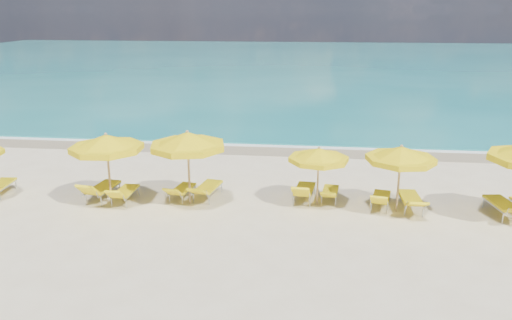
# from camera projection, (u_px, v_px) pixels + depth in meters

# --- Properties ---
(ground_plane) EXTENTS (120.00, 120.00, 0.00)m
(ground_plane) POSITION_uv_depth(u_px,v_px,m) (251.00, 206.00, 17.00)
(ground_plane) COLOR beige
(ocean) EXTENTS (120.00, 80.00, 0.30)m
(ocean) POSITION_uv_depth(u_px,v_px,m) (299.00, 63.00, 62.63)
(ocean) COLOR #157778
(ocean) RESTS_ON ground
(wet_sand_band) EXTENTS (120.00, 2.60, 0.01)m
(wet_sand_band) POSITION_uv_depth(u_px,v_px,m) (270.00, 149.00, 24.04)
(wet_sand_band) COLOR tan
(wet_sand_band) RESTS_ON ground
(foam_line) EXTENTS (120.00, 1.20, 0.03)m
(foam_line) POSITION_uv_depth(u_px,v_px,m) (272.00, 144.00, 24.80)
(foam_line) COLOR white
(foam_line) RESTS_ON ground
(whitecap_near) EXTENTS (14.00, 0.36, 0.05)m
(whitecap_near) POSITION_uv_depth(u_px,v_px,m) (195.00, 108.00, 33.83)
(whitecap_near) COLOR white
(whitecap_near) RESTS_ON ground
(whitecap_far) EXTENTS (18.00, 0.30, 0.05)m
(whitecap_far) POSITION_uv_depth(u_px,v_px,m) (391.00, 95.00, 38.92)
(whitecap_far) COLOR white
(whitecap_far) RESTS_ON ground
(umbrella_2) EXTENTS (3.14, 3.14, 2.51)m
(umbrella_2) POSITION_uv_depth(u_px,v_px,m) (106.00, 143.00, 16.66)
(umbrella_2) COLOR tan
(umbrella_2) RESTS_ON ground
(umbrella_3) EXTENTS (2.95, 2.95, 2.61)m
(umbrella_3) POSITION_uv_depth(u_px,v_px,m) (188.00, 141.00, 16.60)
(umbrella_3) COLOR tan
(umbrella_3) RESTS_ON ground
(umbrella_4) EXTENTS (2.34, 2.34, 2.07)m
(umbrella_4) POSITION_uv_depth(u_px,v_px,m) (319.00, 155.00, 16.64)
(umbrella_4) COLOR tan
(umbrella_4) RESTS_ON ground
(umbrella_5) EXTENTS (2.68, 2.68, 2.30)m
(umbrella_5) POSITION_uv_depth(u_px,v_px,m) (401.00, 155.00, 16.02)
(umbrella_5) COLOR tan
(umbrella_5) RESTS_ON ground
(lounger_1_right) EXTENTS (0.79, 1.81, 0.87)m
(lounger_1_right) POSITION_uv_depth(u_px,v_px,m) (0.00, 189.00, 17.98)
(lounger_1_right) COLOR #A5A8AD
(lounger_1_right) RESTS_ON ground
(lounger_2_left) EXTENTS (0.88, 2.00, 0.91)m
(lounger_2_left) POSITION_uv_depth(u_px,v_px,m) (102.00, 192.00, 17.60)
(lounger_2_left) COLOR #A5A8AD
(lounger_2_left) RESTS_ON ground
(lounger_2_right) EXTENTS (0.63, 1.75, 0.79)m
(lounger_2_right) POSITION_uv_depth(u_px,v_px,m) (125.00, 196.00, 17.36)
(lounger_2_right) COLOR #A5A8AD
(lounger_2_right) RESTS_ON ground
(lounger_3_left) EXTENTS (0.82, 1.74, 0.72)m
(lounger_3_left) POSITION_uv_depth(u_px,v_px,m) (182.00, 193.00, 17.65)
(lounger_3_left) COLOR #A5A8AD
(lounger_3_left) RESTS_ON ground
(lounger_3_right) EXTENTS (0.94, 2.04, 0.77)m
(lounger_3_right) POSITION_uv_depth(u_px,v_px,m) (207.00, 192.00, 17.68)
(lounger_3_right) COLOR #A5A8AD
(lounger_3_right) RESTS_ON ground
(lounger_4_left) EXTENTS (0.84, 1.92, 0.87)m
(lounger_4_left) POSITION_uv_depth(u_px,v_px,m) (304.00, 194.00, 17.48)
(lounger_4_left) COLOR #A5A8AD
(lounger_4_left) RESTS_ON ground
(lounger_4_right) EXTENTS (0.71, 1.68, 0.67)m
(lounger_4_right) POSITION_uv_depth(u_px,v_px,m) (330.00, 195.00, 17.46)
(lounger_4_right) COLOR #A5A8AD
(lounger_4_right) RESTS_ON ground
(lounger_5_left) EXTENTS (0.90, 1.77, 0.78)m
(lounger_5_left) POSITION_uv_depth(u_px,v_px,m) (381.00, 202.00, 16.84)
(lounger_5_left) COLOR #A5A8AD
(lounger_5_left) RESTS_ON ground
(lounger_5_right) EXTENTS (0.71, 2.00, 0.75)m
(lounger_5_right) POSITION_uv_depth(u_px,v_px,m) (410.00, 203.00, 16.65)
(lounger_5_right) COLOR #A5A8AD
(lounger_5_right) RESTS_ON ground
(lounger_6_left) EXTENTS (0.95, 2.06, 0.77)m
(lounger_6_left) POSITION_uv_depth(u_px,v_px,m) (502.00, 209.00, 16.16)
(lounger_6_left) COLOR #A5A8AD
(lounger_6_left) RESTS_ON ground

